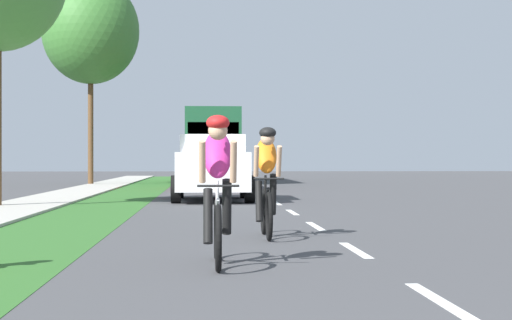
{
  "coord_description": "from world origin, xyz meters",
  "views": [
    {
      "loc": [
        -1.86,
        -1.22,
        1.12
      ],
      "look_at": [
        -0.54,
        20.42,
        1.11
      ],
      "focal_mm": 58.89,
      "sensor_mm": 36.0,
      "label": 1
    }
  ],
  "objects_px": {
    "cyclist_trailing": "(266,181)",
    "bus_dark_green": "(212,143)",
    "cyclist_lead": "(218,189)",
    "pickup_red": "(216,167)",
    "suv_white": "(212,166)",
    "street_tree_far": "(91,31)"
  },
  "relations": [
    {
      "from": "cyclist_trailing",
      "to": "suv_white",
      "type": "bearing_deg",
      "value": 93.46
    },
    {
      "from": "cyclist_trailing",
      "to": "street_tree_far",
      "type": "relative_size",
      "value": 0.19
    },
    {
      "from": "bus_dark_green",
      "to": "cyclist_trailing",
      "type": "bearing_deg",
      "value": -89.05
    },
    {
      "from": "pickup_red",
      "to": "suv_white",
      "type": "bearing_deg",
      "value": -91.3
    },
    {
      "from": "street_tree_far",
      "to": "cyclist_lead",
      "type": "bearing_deg",
      "value": -79.77
    },
    {
      "from": "cyclist_trailing",
      "to": "pickup_red",
      "type": "bearing_deg",
      "value": 91.27
    },
    {
      "from": "pickup_red",
      "to": "bus_dark_green",
      "type": "height_order",
      "value": "bus_dark_green"
    },
    {
      "from": "suv_white",
      "to": "bus_dark_green",
      "type": "relative_size",
      "value": 0.41
    },
    {
      "from": "cyclist_lead",
      "to": "cyclist_trailing",
      "type": "height_order",
      "value": "same"
    },
    {
      "from": "cyclist_lead",
      "to": "bus_dark_green",
      "type": "xyz_separation_m",
      "value": [
        0.24,
        33.8,
        1.17
      ]
    },
    {
      "from": "bus_dark_green",
      "to": "street_tree_far",
      "type": "relative_size",
      "value": 1.26
    },
    {
      "from": "cyclist_lead",
      "to": "suv_white",
      "type": "relative_size",
      "value": 0.37
    },
    {
      "from": "cyclist_trailing",
      "to": "bus_dark_green",
      "type": "xyz_separation_m",
      "value": [
        -0.51,
        30.65,
        1.17
      ]
    },
    {
      "from": "bus_dark_green",
      "to": "suv_white",
      "type": "bearing_deg",
      "value": -90.49
    },
    {
      "from": "suv_white",
      "to": "pickup_red",
      "type": "bearing_deg",
      "value": 88.7
    },
    {
      "from": "pickup_red",
      "to": "bus_dark_green",
      "type": "relative_size",
      "value": 0.44
    },
    {
      "from": "cyclist_trailing",
      "to": "street_tree_far",
      "type": "bearing_deg",
      "value": 103.05
    },
    {
      "from": "cyclist_lead",
      "to": "cyclist_trailing",
      "type": "bearing_deg",
      "value": 76.63
    },
    {
      "from": "cyclist_trailing",
      "to": "bus_dark_green",
      "type": "distance_m",
      "value": 30.67
    },
    {
      "from": "cyclist_lead",
      "to": "bus_dark_green",
      "type": "relative_size",
      "value": 0.15
    },
    {
      "from": "pickup_red",
      "to": "bus_dark_green",
      "type": "bearing_deg",
      "value": 90.28
    },
    {
      "from": "cyclist_lead",
      "to": "pickup_red",
      "type": "bearing_deg",
      "value": 89.3
    }
  ]
}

